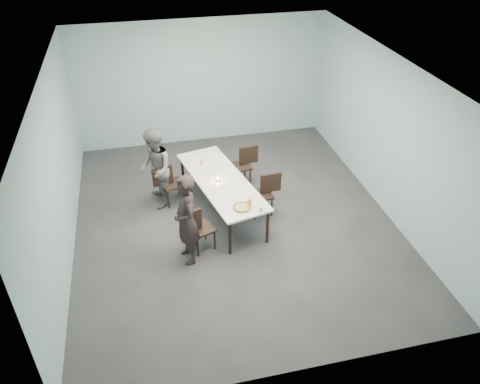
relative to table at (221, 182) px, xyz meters
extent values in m
plane|color=#333335|center=(0.18, -0.31, -0.69)|extent=(7.00, 7.00, 0.00)
cube|color=#97BABE|center=(0.18, 3.19, 0.81)|extent=(6.00, 0.02, 3.00)
cube|color=#97BABE|center=(0.18, -3.81, 0.81)|extent=(6.00, 0.02, 3.00)
cube|color=#97BABE|center=(-2.82, -0.31, 0.81)|extent=(0.02, 7.00, 3.00)
cube|color=#97BABE|center=(3.18, -0.31, 0.81)|extent=(0.02, 7.00, 3.00)
cube|color=white|center=(0.18, -0.31, 2.31)|extent=(6.00, 7.00, 0.02)
cube|color=white|center=(0.00, 0.00, 0.04)|extent=(1.44, 2.73, 0.04)
cylinder|color=black|center=(-0.10, -1.27, -0.34)|extent=(0.06, 0.06, 0.71)
cylinder|color=black|center=(-0.62, 1.11, -0.34)|extent=(0.06, 0.06, 0.71)
cylinder|color=black|center=(0.62, -1.11, -0.34)|extent=(0.06, 0.06, 0.71)
cylinder|color=black|center=(0.10, 1.27, -0.34)|extent=(0.06, 0.06, 0.71)
cube|color=black|center=(-0.56, -0.99, -0.26)|extent=(0.54, 0.54, 0.04)
cube|color=black|center=(-0.74, -1.06, -0.02)|extent=(0.41, 0.18, 0.40)
cylinder|color=black|center=(-0.66, -1.21, -0.49)|extent=(0.04, 0.04, 0.41)
cylinder|color=black|center=(-0.78, -0.89, -0.49)|extent=(0.04, 0.04, 0.41)
cylinder|color=black|center=(-0.34, -1.09, -0.49)|extent=(0.04, 0.04, 0.41)
cylinder|color=black|center=(-0.46, -0.77, -0.49)|extent=(0.04, 0.04, 0.41)
cube|color=black|center=(-0.89, 0.57, -0.26)|extent=(0.51, 0.51, 0.04)
cube|color=black|center=(-1.08, 0.53, -0.02)|extent=(0.42, 0.14, 0.40)
cylinder|color=black|center=(-1.01, 0.37, -0.49)|extent=(0.04, 0.04, 0.41)
cylinder|color=black|center=(-1.10, 0.70, -0.49)|extent=(0.04, 0.04, 0.41)
cylinder|color=black|center=(-0.69, 0.45, -0.49)|extent=(0.04, 0.04, 0.41)
cylinder|color=black|center=(-0.77, 0.78, -0.49)|extent=(0.04, 0.04, 0.41)
cube|color=black|center=(0.75, -0.20, -0.26)|extent=(0.44, 0.44, 0.04)
cube|color=black|center=(0.94, -0.19, -0.02)|extent=(0.42, 0.06, 0.40)
cylinder|color=black|center=(0.91, -0.03, -0.49)|extent=(0.04, 0.04, 0.41)
cylinder|color=black|center=(0.93, -0.36, -0.49)|extent=(0.04, 0.04, 0.41)
cylinder|color=black|center=(0.57, -0.04, -0.49)|extent=(0.04, 0.04, 0.41)
cylinder|color=black|center=(0.59, -0.38, -0.49)|extent=(0.04, 0.04, 0.41)
cube|color=black|center=(0.60, 0.94, -0.26)|extent=(0.47, 0.47, 0.04)
cube|color=black|center=(0.78, 0.96, -0.02)|extent=(0.42, 0.09, 0.40)
cylinder|color=black|center=(0.74, 1.13, -0.49)|extent=(0.04, 0.04, 0.41)
cylinder|color=black|center=(0.78, 0.79, -0.49)|extent=(0.04, 0.04, 0.41)
cylinder|color=black|center=(0.41, 1.09, -0.49)|extent=(0.04, 0.04, 0.41)
cylinder|color=black|center=(0.45, 0.75, -0.49)|extent=(0.04, 0.04, 0.41)
imported|color=black|center=(-0.83, -1.23, 0.15)|extent=(0.51, 0.68, 1.68)
imported|color=slate|center=(-1.21, 0.57, 0.13)|extent=(0.67, 0.83, 1.64)
cylinder|color=white|center=(0.18, -0.99, 0.06)|extent=(0.34, 0.34, 0.01)
cylinder|color=#E0C87F|center=(0.18, -0.99, 0.08)|extent=(0.30, 0.30, 0.01)
torus|color=brown|center=(0.18, -0.99, 0.08)|extent=(0.32, 0.32, 0.03)
cylinder|color=white|center=(0.23, -0.44, 0.06)|extent=(0.18, 0.18, 0.01)
cylinder|color=gold|center=(0.32, -0.95, 0.13)|extent=(0.08, 0.08, 0.15)
cylinder|color=silver|center=(0.48, -1.14, 0.10)|extent=(0.08, 0.08, 0.09)
cylinder|color=silver|center=(-0.07, -0.02, 0.07)|extent=(0.06, 0.06, 0.03)
cylinder|color=orange|center=(-0.07, -0.02, 0.10)|extent=(0.04, 0.04, 0.01)
cylinder|color=gold|center=(-0.27, 0.69, 0.10)|extent=(0.07, 0.07, 0.08)
cube|color=silver|center=(-0.36, 0.83, 0.06)|extent=(0.34, 0.28, 0.01)
camera|label=1|loc=(-1.36, -7.44, 4.87)|focal=35.00mm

